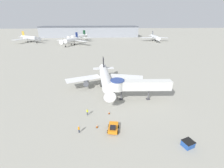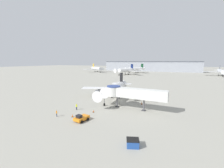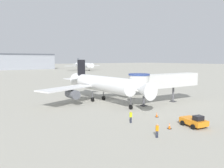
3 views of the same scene
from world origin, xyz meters
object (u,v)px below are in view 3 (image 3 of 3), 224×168
main_airplane (102,84)px  traffic_cone_starboard_wing (148,97)px  ground_crew_wing_walker (157,130)px  background_jet_gray_tail (83,65)px  traffic_cone_apron_front (169,126)px  ground_crew_marshaller (131,116)px  pushback_tug_orange (194,121)px  traffic_cone_near_nose (157,115)px  jet_bridge (160,81)px

main_airplane → traffic_cone_starboard_wing: (10.91, -2.94, -3.47)m
ground_crew_wing_walker → background_jet_gray_tail: bearing=89.8°
main_airplane → traffic_cone_apron_front: size_ratio=35.10×
traffic_cone_apron_front → background_jet_gray_tail: background_jet_gray_tail is taller
traffic_cone_apron_front → ground_crew_marshaller: (-2.50, 5.04, 0.66)m
traffic_cone_apron_front → ground_crew_wing_walker: (-3.82, -1.35, 0.60)m
pushback_tug_orange → ground_crew_wing_walker: ground_crew_wing_walker is taller
main_airplane → traffic_cone_near_nose: bearing=-91.4°
traffic_cone_near_nose → ground_crew_marshaller: 5.58m
main_airplane → ground_crew_marshaller: 16.91m
traffic_cone_near_nose → ground_crew_wing_walker: 9.48m
pushback_tug_orange → background_jet_gray_tail: background_jet_gray_tail is taller
jet_bridge → ground_crew_marshaller: jet_bridge is taller
main_airplane → pushback_tug_orange: (0.91, -22.15, -3.13)m
main_airplane → ground_crew_wing_walker: main_airplane is taller
pushback_tug_orange → traffic_cone_near_nose: (-0.53, 6.41, -0.37)m
pushback_tug_orange → ground_crew_wing_walker: size_ratio=2.25×
traffic_cone_near_nose → ground_crew_marshaller: bearing=-178.8°
pushback_tug_orange → background_jet_gray_tail: (58.18, 143.42, 3.75)m
pushback_tug_orange → traffic_cone_apron_front: (-3.57, 1.26, -0.36)m
ground_crew_marshaller → background_jet_gray_tail: size_ratio=0.06×
traffic_cone_apron_front → jet_bridge: bearing=46.8°
traffic_cone_apron_front → background_jet_gray_tail: 155.05m
jet_bridge → background_jet_gray_tail: 139.24m
background_jet_gray_tail → main_airplane: bearing=-111.3°
jet_bridge → traffic_cone_apron_front: (-11.53, -12.30, -4.39)m
main_airplane → jet_bridge: 12.38m
pushback_tug_orange → ground_crew_marshaller: (-6.07, 6.30, 0.30)m
jet_bridge → traffic_cone_near_nose: bearing=-136.6°
traffic_cone_starboard_wing → ground_crew_marshaller: (-16.06, -12.92, 0.64)m
jet_bridge → traffic_cone_starboard_wing: (2.04, 5.66, -4.37)m
traffic_cone_apron_front → background_jet_gray_tail: (61.75, 142.16, 4.11)m
jet_bridge → traffic_cone_starboard_wing: bearing=73.5°
main_airplane → background_jet_gray_tail: (59.09, 121.27, 0.62)m
traffic_cone_starboard_wing → traffic_cone_near_nose: (-10.52, -12.80, -0.03)m
jet_bridge → ground_crew_marshaller: (-14.03, -7.26, -3.72)m
traffic_cone_apron_front → traffic_cone_starboard_wing: bearing=52.9°
main_airplane → ground_crew_wing_walker: size_ratio=16.52×
traffic_cone_starboard_wing → ground_crew_wing_walker: size_ratio=0.49×
traffic_cone_starboard_wing → ground_crew_marshaller: 20.62m
ground_crew_marshaller → traffic_cone_near_nose: bearing=-169.3°
ground_crew_marshaller → main_airplane: bearing=-98.6°
pushback_tug_orange → traffic_cone_apron_front: 3.81m
ground_crew_wing_walker → jet_bridge: bearing=66.0°
traffic_cone_apron_front → background_jet_gray_tail: bearing=66.5°
ground_crew_marshaller → ground_crew_wing_walker: (-1.32, -6.39, -0.07)m
jet_bridge → ground_crew_wing_walker: 20.89m
main_airplane → traffic_cone_starboard_wing: bearing=-17.9°
pushback_tug_orange → background_jet_gray_tail: size_ratio=0.12×
ground_crew_marshaller → pushback_tug_orange: bearing=143.4°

